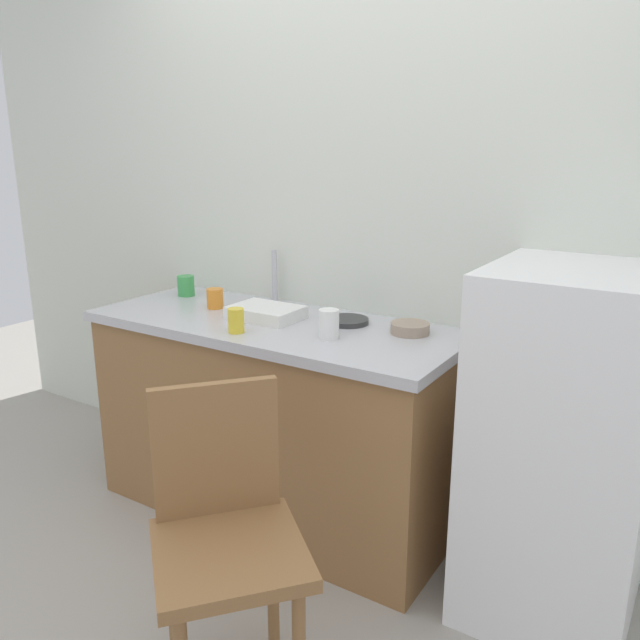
% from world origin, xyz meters
% --- Properties ---
extents(ground_plane, '(8.00, 8.00, 0.00)m').
position_xyz_m(ground_plane, '(0.00, 0.00, 0.00)').
color(ground_plane, '#9E998E').
extents(back_wall, '(4.80, 0.10, 2.59)m').
position_xyz_m(back_wall, '(0.00, 1.00, 1.30)').
color(back_wall, silver).
rests_on(back_wall, ground_plane).
extents(cabinet_base, '(1.50, 0.60, 0.81)m').
position_xyz_m(cabinet_base, '(-0.30, 0.65, 0.40)').
color(cabinet_base, olive).
rests_on(cabinet_base, ground_plane).
extents(countertop, '(1.54, 0.64, 0.04)m').
position_xyz_m(countertop, '(-0.30, 0.65, 0.83)').
color(countertop, '#B7B7BC').
rests_on(countertop, cabinet_base).
extents(faucet, '(0.02, 0.02, 0.23)m').
position_xyz_m(faucet, '(-0.48, 0.90, 0.97)').
color(faucet, '#B7B7BC').
rests_on(faucet, countertop).
extents(refrigerator, '(0.52, 0.58, 1.17)m').
position_xyz_m(refrigerator, '(0.84, 0.66, 0.59)').
color(refrigerator, white).
rests_on(refrigerator, ground_plane).
extents(chair, '(0.56, 0.56, 0.89)m').
position_xyz_m(chair, '(0.13, -0.17, 0.50)').
color(chair, olive).
rests_on(chair, ground_plane).
extents(dish_tray, '(0.28, 0.20, 0.05)m').
position_xyz_m(dish_tray, '(-0.34, 0.66, 0.87)').
color(dish_tray, white).
rests_on(dish_tray, countertop).
extents(terracotta_bowl, '(0.14, 0.14, 0.04)m').
position_xyz_m(terracotta_bowl, '(0.24, 0.78, 0.87)').
color(terracotta_bowl, gray).
rests_on(terracotta_bowl, countertop).
extents(hotplate, '(0.17, 0.17, 0.02)m').
position_xyz_m(hotplate, '(-0.03, 0.77, 0.86)').
color(hotplate, '#2D2D2D').
rests_on(hotplate, countertop).
extents(cup_orange, '(0.07, 0.07, 0.09)m').
position_xyz_m(cup_orange, '(-0.63, 0.67, 0.89)').
color(cup_orange, orange).
rests_on(cup_orange, countertop).
extents(cup_green, '(0.08, 0.08, 0.09)m').
position_xyz_m(cup_green, '(-0.90, 0.78, 0.90)').
color(cup_green, green).
rests_on(cup_green, countertop).
extents(cup_white, '(0.07, 0.07, 0.11)m').
position_xyz_m(cup_white, '(0.01, 0.56, 0.90)').
color(cup_white, white).
rests_on(cup_white, countertop).
extents(cup_yellow, '(0.06, 0.06, 0.09)m').
position_xyz_m(cup_yellow, '(-0.32, 0.44, 0.89)').
color(cup_yellow, yellow).
rests_on(cup_yellow, countertop).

